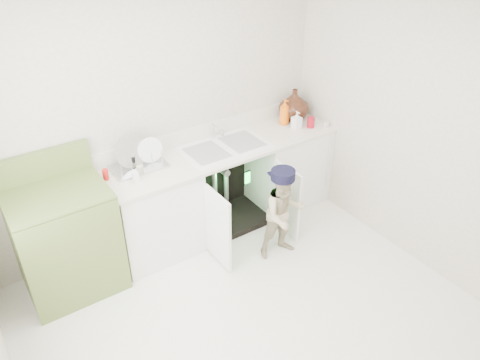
# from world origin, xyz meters

# --- Properties ---
(ground) EXTENTS (3.50, 3.50, 0.00)m
(ground) POSITION_xyz_m (0.00, 0.00, 0.00)
(ground) COLOR beige
(ground) RESTS_ON ground
(room_shell) EXTENTS (6.00, 5.50, 1.26)m
(room_shell) POSITION_xyz_m (0.00, 0.00, 1.25)
(room_shell) COLOR beige
(room_shell) RESTS_ON ground
(counter_run) EXTENTS (2.44, 1.02, 1.24)m
(counter_run) POSITION_xyz_m (0.58, 1.21, 0.48)
(counter_run) COLOR white
(counter_run) RESTS_ON ground
(avocado_stove) EXTENTS (0.79, 0.65, 1.23)m
(avocado_stove) POSITION_xyz_m (-1.07, 1.18, 0.51)
(avocado_stove) COLOR olive
(avocado_stove) RESTS_ON ground
(repair_worker) EXTENTS (0.50, 0.60, 0.93)m
(repair_worker) POSITION_xyz_m (0.74, 0.48, 0.47)
(repair_worker) COLOR #BFAD89
(repair_worker) RESTS_ON ground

